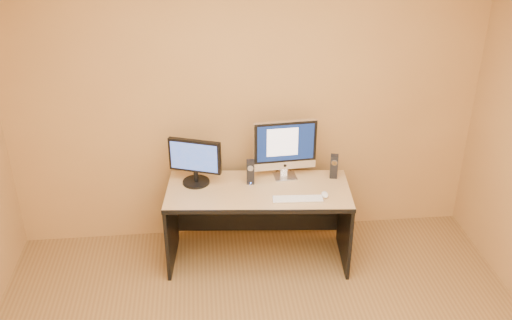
% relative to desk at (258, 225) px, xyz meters
% --- Properties ---
extents(walls, '(4.00, 4.00, 2.60)m').
position_rel_desk_xyz_m(walls, '(-0.05, -1.53, 0.96)').
color(walls, '#A47942').
rests_on(walls, ground).
extents(desk, '(1.54, 0.78, 0.69)m').
position_rel_desk_xyz_m(desk, '(0.00, 0.00, 0.00)').
color(desk, tan).
rests_on(desk, ground).
extents(imac, '(0.54, 0.23, 0.51)m').
position_rel_desk_xyz_m(imac, '(0.25, 0.18, 0.60)').
color(imac, silver).
rests_on(imac, desk).
extents(second_monitor, '(0.49, 0.36, 0.39)m').
position_rel_desk_xyz_m(second_monitor, '(-0.50, 0.16, 0.54)').
color(second_monitor, black).
rests_on(second_monitor, desk).
extents(speaker_left, '(0.07, 0.07, 0.20)m').
position_rel_desk_xyz_m(speaker_left, '(-0.05, 0.11, 0.44)').
color(speaker_left, black).
rests_on(speaker_left, desk).
extents(speaker_right, '(0.08, 0.08, 0.20)m').
position_rel_desk_xyz_m(speaker_right, '(0.65, 0.14, 0.44)').
color(speaker_right, black).
rests_on(speaker_right, desk).
extents(keyboard, '(0.40, 0.13, 0.02)m').
position_rel_desk_xyz_m(keyboard, '(0.29, -0.20, 0.35)').
color(keyboard, silver).
rests_on(keyboard, desk).
extents(mouse, '(0.06, 0.10, 0.03)m').
position_rel_desk_xyz_m(mouse, '(0.51, -0.16, 0.36)').
color(mouse, silver).
rests_on(mouse, desk).
extents(cable_a, '(0.03, 0.20, 0.01)m').
position_rel_desk_xyz_m(cable_a, '(0.31, 0.28, 0.35)').
color(cable_a, black).
rests_on(cable_a, desk).
extents(cable_b, '(0.07, 0.16, 0.01)m').
position_rel_desk_xyz_m(cable_b, '(0.19, 0.28, 0.35)').
color(cable_b, black).
rests_on(cable_b, desk).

